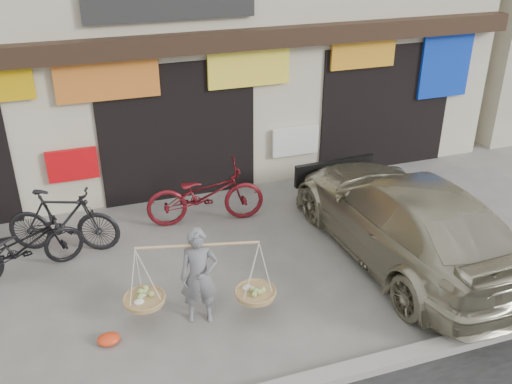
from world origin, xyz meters
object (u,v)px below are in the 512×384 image
object	(u,v)px
bike_0	(22,246)
street_vendor	(199,280)
bike_2	(205,194)
bike_1	(63,221)
suv	(404,217)

from	to	relation	value
bike_0	street_vendor	bearing A→B (deg)	-145.36
bike_0	bike_2	distance (m)	3.19
bike_0	bike_1	world-z (taller)	bike_1
bike_1	bike_2	bearing A→B (deg)	-65.62
street_vendor	suv	distance (m)	3.58
bike_2	suv	xyz separation A→B (m)	(2.78, -2.14, 0.16)
suv	street_vendor	bearing A→B (deg)	5.95
bike_0	suv	xyz separation A→B (m)	(5.89, -1.46, 0.22)
bike_1	suv	distance (m)	5.61
bike_1	suv	size ratio (longest dim) A/B	0.37
street_vendor	bike_1	xyz separation A→B (m)	(-1.72, 2.49, -0.09)
bike_2	suv	distance (m)	3.51
bike_0	bike_2	world-z (taller)	bike_2
street_vendor	suv	xyz separation A→B (m)	(3.54, 0.53, 0.06)
street_vendor	bike_1	world-z (taller)	street_vendor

